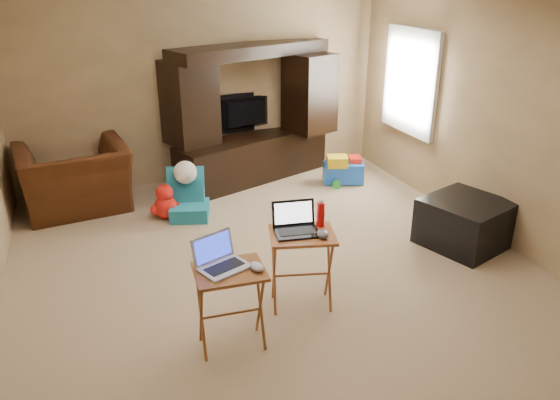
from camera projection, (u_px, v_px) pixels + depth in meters
name	position (u px, v px, depth m)	size (l,w,h in m)	color
floor	(273.00, 266.00, 5.45)	(5.50, 5.50, 0.00)	#CEB28E
ceiling	(271.00, 1.00, 4.47)	(5.50, 5.50, 0.00)	silver
wall_back	(203.00, 89.00, 7.33)	(5.00, 5.00, 0.00)	tan
wall_front	(469.00, 309.00, 2.59)	(5.00, 5.00, 0.00)	tan
wall_right	(494.00, 122.00, 5.77)	(5.50, 5.50, 0.00)	tan
window_pane	(412.00, 81.00, 7.04)	(1.20, 1.20, 0.00)	white
window_frame	(410.00, 82.00, 7.04)	(0.06, 1.14, 1.34)	white
entertainment_center	(252.00, 114.00, 7.38)	(2.26, 0.57, 1.85)	black
television	(247.00, 113.00, 7.58)	(0.94, 0.12, 0.54)	black
recliner	(75.00, 178.00, 6.59)	(1.24, 1.09, 0.81)	#46210F
child_rocker	(189.00, 194.00, 6.41)	(0.44, 0.51, 0.59)	#19708C
plush_toy	(165.00, 201.00, 6.43)	(0.39, 0.32, 0.43)	red
push_toy	(343.00, 169.00, 7.49)	(0.55, 0.39, 0.41)	blue
ottoman	(465.00, 223.00, 5.80)	(0.78, 0.78, 0.50)	black
tray_table_left	(231.00, 309.00, 4.17)	(0.52, 0.42, 0.68)	brown
tray_table_right	(302.00, 270.00, 4.69)	(0.54, 0.43, 0.70)	#A05926
laptop_left	(224.00, 255.00, 4.01)	(0.36, 0.29, 0.24)	#B6B5BA
laptop_right	(297.00, 220.00, 4.51)	(0.37, 0.30, 0.24)	black
mouse_left	(257.00, 267.00, 4.03)	(0.09, 0.14, 0.06)	silver
mouse_right	(323.00, 234.00, 4.48)	(0.09, 0.14, 0.06)	#46464C
water_bottle	(321.00, 215.00, 4.64)	(0.07, 0.07, 0.22)	red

